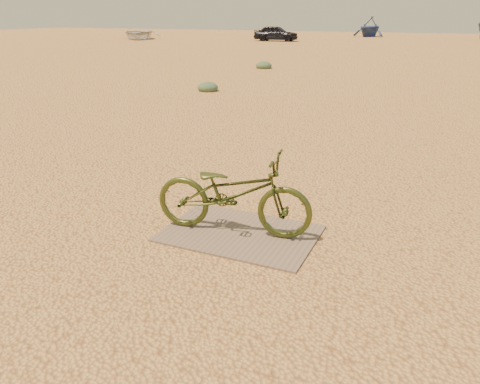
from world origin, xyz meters
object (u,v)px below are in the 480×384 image
at_px(plywood_board, 240,233).
at_px(car, 276,33).
at_px(boat_near_left, 138,33).
at_px(bicycle, 233,193).
at_px(boat_far_left, 370,26).

xyz_separation_m(plywood_board, car, (-12.72, 36.07, 0.63)).
distance_m(plywood_board, boat_near_left, 42.39).
xyz_separation_m(bicycle, car, (-12.64, 36.07, 0.17)).
bearing_deg(bicycle, boat_far_left, -1.15).
distance_m(car, boat_far_left, 13.08).
bearing_deg(boat_near_left, bicycle, -81.09).
height_order(plywood_board, boat_near_left, boat_near_left).
distance_m(car, boat_near_left, 13.01).
relative_size(bicycle, boat_far_left, 0.45).
height_order(car, boat_near_left, car).
bearing_deg(bicycle, car, 10.24).
xyz_separation_m(plywood_board, bicycle, (-0.08, -0.00, 0.46)).
distance_m(plywood_board, bicycle, 0.47).
bearing_deg(plywood_board, car, 109.43).
relative_size(boat_near_left, boat_far_left, 1.39).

